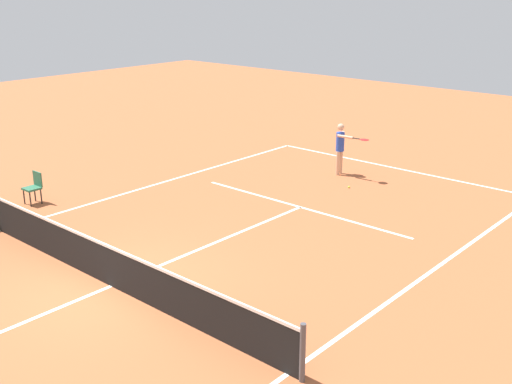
# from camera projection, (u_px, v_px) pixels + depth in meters

# --- Properties ---
(ground_plane) EXTENTS (60.00, 60.00, 0.00)m
(ground_plane) POSITION_uv_depth(u_px,v_px,m) (111.00, 286.00, 13.52)
(ground_plane) COLOR #AD5933
(court_lines) EXTENTS (9.84, 24.47, 0.01)m
(court_lines) POSITION_uv_depth(u_px,v_px,m) (111.00, 286.00, 13.52)
(court_lines) COLOR white
(court_lines) RESTS_ON ground
(tennis_net) EXTENTS (10.44, 0.10, 1.07)m
(tennis_net) POSITION_uv_depth(u_px,v_px,m) (110.00, 265.00, 13.36)
(tennis_net) COLOR #4C4C51
(tennis_net) RESTS_ON ground
(player_serving) EXTENTS (1.31, 0.49, 1.76)m
(player_serving) POSITION_uv_depth(u_px,v_px,m) (341.00, 145.00, 21.11)
(player_serving) COLOR #D8A884
(player_serving) RESTS_ON ground
(tennis_ball) EXTENTS (0.07, 0.07, 0.07)m
(tennis_ball) POSITION_uv_depth(u_px,v_px,m) (349.00, 187.00, 20.01)
(tennis_ball) COLOR #CCE033
(tennis_ball) RESTS_ON ground
(courtside_chair_mid) EXTENTS (0.44, 0.46, 0.95)m
(courtside_chair_mid) POSITION_uv_depth(u_px,v_px,m) (34.00, 186.00, 18.46)
(courtside_chair_mid) COLOR #262626
(courtside_chair_mid) RESTS_ON ground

